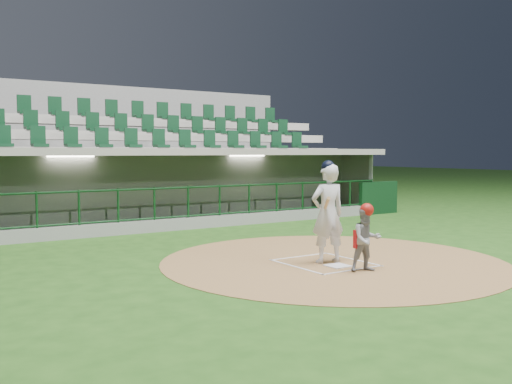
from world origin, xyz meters
TOP-DOWN VIEW (x-y plane):
  - ground at (0.00, 0.00)m, footprint 120.00×120.00m
  - dirt_circle at (0.30, -0.20)m, footprint 7.20×7.20m
  - home_plate at (0.00, -0.70)m, footprint 0.43×0.43m
  - batter_box_chalk at (0.00, -0.30)m, footprint 1.55×1.80m
  - dugout_structure at (0.14, 7.83)m, footprint 16.40×3.70m
  - seating_deck at (0.00, 10.91)m, footprint 17.00×6.72m
  - batter at (0.08, -0.29)m, footprint 0.95×0.95m
  - catcher at (0.14, -1.35)m, footprint 0.71×0.62m

SIDE VIEW (x-z plane):
  - ground at x=0.00m, z-range 0.00..0.00m
  - dirt_circle at x=0.30m, z-range 0.00..0.01m
  - batter_box_chalk at x=0.00m, z-range 0.01..0.02m
  - home_plate at x=0.00m, z-range 0.01..0.03m
  - catcher at x=0.14m, z-range 0.00..1.31m
  - dugout_structure at x=0.14m, z-range -0.55..2.45m
  - batter at x=0.08m, z-range 0.00..2.11m
  - seating_deck at x=0.00m, z-range -1.15..4.00m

